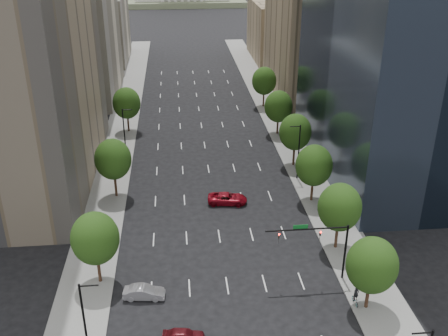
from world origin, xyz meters
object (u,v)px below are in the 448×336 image
object	(u,v)px
car_silver	(144,292)
cyclist	(355,298)
traffic_signal	(324,241)
car_maroon	(183,336)
car_red_far	(227,198)

from	to	relation	value
car_silver	cyclist	size ratio (longest dim) A/B	2.09
traffic_signal	car_maroon	bearing A→B (deg)	-152.82
car_maroon	cyclist	distance (m)	18.34
car_red_far	cyclist	distance (m)	25.41
car_maroon	traffic_signal	bearing A→B (deg)	-56.68
car_maroon	cyclist	size ratio (longest dim) A/B	1.92
car_silver	car_maroon	bearing A→B (deg)	-143.45
car_maroon	car_red_far	distance (m)	27.28
traffic_signal	car_silver	xyz separation A→B (m)	(-19.53, -1.21, -4.44)
car_maroon	car_red_far	size ratio (longest dim) A/B	0.73
traffic_signal	cyclist	bearing A→B (deg)	-60.93
cyclist	car_maroon	bearing A→B (deg)	-173.16
car_silver	cyclist	world-z (taller)	cyclist
car_red_far	cyclist	world-z (taller)	cyclist
traffic_signal	car_maroon	size ratio (longest dim) A/B	2.25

